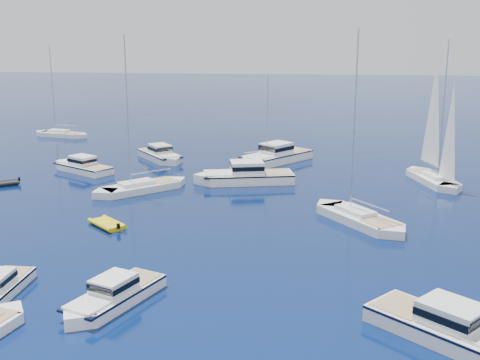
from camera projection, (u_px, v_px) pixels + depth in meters
name	position (u px, v px, depth m)	size (l,w,h in m)	color
ground	(210.00, 309.00, 36.54)	(400.00, 400.00, 0.00)	navy
motor_cruiser_right	(453.00, 342.00, 32.61)	(3.28, 10.72, 2.81)	silver
motor_cruiser_left	(113.00, 304.00, 37.12)	(2.62, 8.56, 2.25)	white
motor_cruiser_centre	(245.00, 183.00, 66.69)	(3.61, 11.80, 3.10)	white
motor_cruiser_far_l	(82.00, 171.00, 71.96)	(2.87, 9.37, 2.46)	white
motor_cruiser_distant	(275.00, 162.00, 76.94)	(3.70, 12.08, 3.17)	white
motor_cruiser_horizon	(161.00, 160.00, 78.42)	(2.96, 9.67, 2.54)	silver
sailboat_mid_r	(358.00, 222.00, 52.90)	(3.04, 11.69, 17.19)	silver
sailboat_mid_l	(141.00, 191.00, 63.17)	(2.95, 11.35, 16.69)	silver
sailboat_centre	(261.00, 164.00, 75.73)	(2.01, 7.75, 11.39)	silver
sailboat_sails_r	(432.00, 183.00, 66.65)	(2.85, 10.96, 16.11)	silver
sailboat_far_l	(61.00, 136.00, 95.56)	(2.63, 10.10, 14.84)	white
tender_yellow	(107.00, 226.00, 51.83)	(2.12, 3.92, 0.95)	yellow
tender_grey_far	(3.00, 186.00, 65.44)	(1.88, 3.39, 0.95)	black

